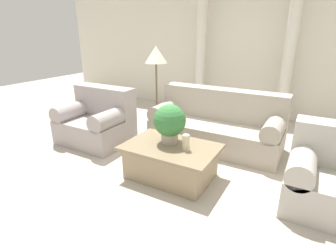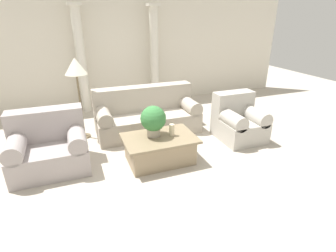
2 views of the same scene
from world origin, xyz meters
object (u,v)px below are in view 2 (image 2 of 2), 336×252
at_px(loveseat, 49,146).
at_px(floor_lamp, 76,70).
at_px(sofa_long, 147,115).
at_px(armchair, 238,120).
at_px(coffee_table, 160,149).
at_px(potted_plant, 153,120).

height_order(loveseat, floor_lamp, floor_lamp).
bearing_deg(floor_lamp, sofa_long, -7.31).
bearing_deg(armchair, sofa_long, 149.15).
xyz_separation_m(sofa_long, armchair, (1.58, -0.95, 0.01)).
relative_size(coffee_table, armchair, 1.33).
height_order(coffee_table, potted_plant, potted_plant).
bearing_deg(floor_lamp, armchair, -21.27).
height_order(sofa_long, armchair, sofa_long).
distance_m(sofa_long, floor_lamp, 1.61).
relative_size(loveseat, armchair, 1.28).
xyz_separation_m(potted_plant, floor_lamp, (-1.04, 1.34, 0.63)).
distance_m(coffee_table, floor_lamp, 2.12).
distance_m(loveseat, armchair, 3.42).
relative_size(loveseat, potted_plant, 2.22).
relative_size(sofa_long, floor_lamp, 1.32).
bearing_deg(coffee_table, loveseat, 165.59).
xyz_separation_m(loveseat, floor_lamp, (0.58, 0.99, 0.97)).
height_order(loveseat, potted_plant, potted_plant).
bearing_deg(potted_plant, armchair, 7.19).
xyz_separation_m(sofa_long, loveseat, (-1.84, -0.83, 0.01)).
relative_size(coffee_table, floor_lamp, 0.75).
bearing_deg(coffee_table, potted_plant, 127.91).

